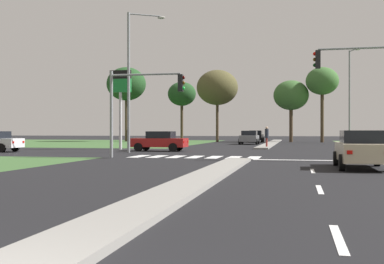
{
  "coord_description": "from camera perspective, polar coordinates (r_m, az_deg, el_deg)",
  "views": [
    {
      "loc": [
        2.92,
        -3.25,
        1.57
      ],
      "look_at": [
        -4.73,
        32.26,
        1.44
      ],
      "focal_mm": 45.75,
      "sensor_mm": 36.0,
      "label": 1
    }
  ],
  "objects": [
    {
      "name": "traffic_signal_near_left",
      "position": [
        28.14,
        -6.16,
        4.05
      ],
      "size": [
        4.47,
        0.32,
        5.01
      ],
      "color": "gray",
      "rests_on": "ground"
    },
    {
      "name": "treeline_near",
      "position": [
        70.02,
        -7.67,
        5.55
      ],
      "size": [
        5.54,
        5.54,
        10.49
      ],
      "color": "#423323",
      "rests_on": "ground"
    },
    {
      "name": "lane_dash_third",
      "position": [
        19.42,
        13.88,
        -4.43
      ],
      "size": [
        0.14,
        2.0,
        0.01
      ],
      "primitive_type": "cube",
      "color": "silver",
      "rests_on": "ground"
    },
    {
      "name": "treeline_second",
      "position": [
        70.69,
        -1.19,
        4.41
      ],
      "size": [
        4.06,
        4.06,
        8.55
      ],
      "color": "#423323",
      "rests_on": "ground"
    },
    {
      "name": "fuel_price_totem",
      "position": [
        40.57,
        -8.34,
        4.69
      ],
      "size": [
        1.8,
        0.24,
        6.49
      ],
      "color": "silver",
      "rests_on": "ground"
    },
    {
      "name": "crosswalk_bar_sixth",
      "position": [
        28.32,
        4.91,
        -2.97
      ],
      "size": [
        0.7,
        2.8,
        0.01
      ],
      "primitive_type": "cube",
      "color": "silver",
      "rests_on": "ground"
    },
    {
      "name": "crosswalk_bar_near",
      "position": [
        29.6,
        -6.22,
        -2.83
      ],
      "size": [
        0.7,
        2.8,
        0.01
      ],
      "primitive_type": "cube",
      "color": "silver",
      "rests_on": "ground"
    },
    {
      "name": "crosswalk_bar_third",
      "position": [
        28.96,
        -1.89,
        -2.9
      ],
      "size": [
        0.7,
        2.8,
        0.01
      ],
      "primitive_type": "cube",
      "color": "silver",
      "rests_on": "ground"
    },
    {
      "name": "pedestrian_at_median",
      "position": [
        43.51,
        8.7,
        -0.27
      ],
      "size": [
        0.34,
        0.34,
        1.77
      ],
      "rotation": [
        0.0,
        0.0,
        2.43
      ],
      "color": "maroon",
      "rests_on": "median_island_far"
    },
    {
      "name": "crosswalk_bar_seventh",
      "position": [
        28.2,
        7.23,
        -2.98
      ],
      "size": [
        0.7,
        2.8,
        0.01
      ],
      "primitive_type": "cube",
      "color": "silver",
      "rests_on": "ground"
    },
    {
      "name": "crosswalk_bar_second",
      "position": [
        29.26,
        -4.08,
        -2.87
      ],
      "size": [
        0.7,
        2.8,
        0.01
      ],
      "primitive_type": "cube",
      "color": "silver",
      "rests_on": "ground"
    },
    {
      "name": "crosswalk_bar_fifth",
      "position": [
        28.49,
        2.61,
        -2.95
      ],
      "size": [
        0.7,
        2.8,
        0.01
      ],
      "primitive_type": "cube",
      "color": "silver",
      "rests_on": "ground"
    },
    {
      "name": "lane_dash_near",
      "position": [
        7.53,
        16.69,
        -11.81
      ],
      "size": [
        0.14,
        2.0,
        0.01
      ],
      "primitive_type": "cube",
      "color": "silver",
      "rests_on": "ground"
    },
    {
      "name": "car_beige_sixth",
      "position": [
        21.3,
        19.06,
        -1.88
      ],
      "size": [
        1.95,
        4.58,
        1.57
      ],
      "color": "#BCAD8E",
      "rests_on": "ground"
    },
    {
      "name": "car_black_seventh",
      "position": [
        65.41,
        7.45,
        -0.49
      ],
      "size": [
        1.99,
        4.2,
        1.55
      ],
      "rotation": [
        0.0,
        0.0,
        3.14
      ],
      "color": "black",
      "rests_on": "ground"
    },
    {
      "name": "ground_plane",
      "position": [
        33.42,
        7.14,
        -2.5
      ],
      "size": [
        200.0,
        200.0,
        0.0
      ],
      "primitive_type": "plane",
      "color": "black"
    },
    {
      "name": "treeline_fourth",
      "position": [
        67.1,
        11.47,
        4.18
      ],
      "size": [
        4.7,
        4.7,
        8.28
      ],
      "color": "#423323",
      "rests_on": "ground"
    },
    {
      "name": "treeline_fifth",
      "position": [
        66.22,
        14.94,
        5.69
      ],
      "size": [
        4.24,
        4.24,
        9.81
      ],
      "color": "#423323",
      "rests_on": "ground"
    },
    {
      "name": "lane_dash_second",
      "position": [
        13.45,
        14.65,
        -6.49
      ],
      "size": [
        0.14,
        2.0,
        0.01
      ],
      "primitive_type": "cube",
      "color": "silver",
      "rests_on": "ground"
    },
    {
      "name": "median_island_near",
      "position": [
        14.63,
        0.59,
        -5.69
      ],
      "size": [
        1.2,
        22.0,
        0.14
      ],
      "primitive_type": "cube",
      "color": "gray",
      "rests_on": "ground"
    },
    {
      "name": "crosswalk_bar_fourth",
      "position": [
        28.7,
        0.34,
        -2.93
      ],
      "size": [
        0.7,
        2.8,
        0.01
      ],
      "primitive_type": "cube",
      "color": "silver",
      "rests_on": "ground"
    },
    {
      "name": "car_grey_second",
      "position": [
        55.28,
        6.7,
        -0.62
      ],
      "size": [
        2.08,
        4.29,
        1.53
      ],
      "rotation": [
        0.0,
        0.0,
        3.14
      ],
      "color": "slate",
      "rests_on": "ground"
    },
    {
      "name": "stop_bar_near",
      "position": [
        26.32,
        14.08,
        -3.22
      ],
      "size": [
        6.4,
        0.5,
        0.01
      ],
      "primitive_type": "cube",
      "color": "silver",
      "rests_on": "ground"
    },
    {
      "name": "street_lamp_third",
      "position": [
        57.5,
        17.96,
        4.41
      ],
      "size": [
        1.0,
        2.08,
        10.51
      ],
      "color": "gray",
      "rests_on": "ground"
    },
    {
      "name": "traffic_signal_near_right",
      "position": [
        26.99,
        19.33,
        5.62
      ],
      "size": [
        3.96,
        0.32,
        6.1
      ],
      "color": "gray",
      "rests_on": "ground"
    },
    {
      "name": "median_island_far",
      "position": [
        58.35,
        9.29,
        -1.28
      ],
      "size": [
        1.2,
        36.0,
        0.14
      ],
      "primitive_type": "cube",
      "color": "gray",
      "rests_on": "ground"
    },
    {
      "name": "grass_verge_far_left",
      "position": [
        64.39,
        -14.05,
        -1.2
      ],
      "size": [
        35.0,
        35.0,
        0.01
      ],
      "primitive_type": "cube",
      "color": "#385B2D",
      "rests_on": "ground"
    },
    {
      "name": "treeline_third",
      "position": [
        66.14,
        2.97,
        5.18
      ],
      "size": [
        5.57,
        5.57,
        9.7
      ],
      "color": "#423323",
      "rests_on": "ground"
    },
    {
      "name": "street_lamp_second",
      "position": [
        34.86,
        -7.03,
        6.69
      ],
      "size": [
        2.41,
        1.46,
        9.86
      ],
      "color": "gray",
      "rests_on": "ground"
    },
    {
      "name": "car_red_near",
      "position": [
        36.97,
        -3.82,
        -1.05
      ],
      "size": [
        4.19,
        2.09,
        1.49
      ],
      "rotation": [
        0.0,
        0.0,
        1.57
      ],
      "color": "#A31919",
      "rests_on": "ground"
    }
  ]
}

